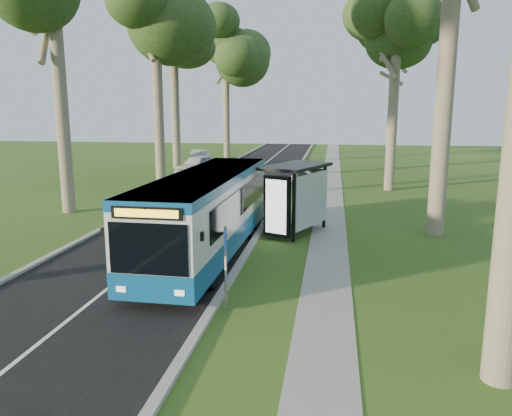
{
  "coord_description": "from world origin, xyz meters",
  "views": [
    {
      "loc": [
        3.1,
        -15.76,
        5.35
      ],
      "look_at": [
        0.23,
        2.69,
        1.6
      ],
      "focal_mm": 35.0,
      "sensor_mm": 36.0,
      "label": 1
    }
  ],
  "objects": [
    {
      "name": "bus",
      "position": [
        -1.41,
        1.68,
        1.57
      ],
      "size": [
        2.65,
        11.48,
        3.03
      ],
      "rotation": [
        0.0,
        0.0,
        -0.02
      ],
      "color": "silver",
      "rests_on": "ground"
    },
    {
      "name": "tree_west_c",
      "position": [
        -9.0,
        18.0,
        11.9
      ],
      "size": [
        5.2,
        5.2,
        16.08
      ],
      "color": "#7A6B56",
      "rests_on": "ground"
    },
    {
      "name": "car_silver",
      "position": [
        -9.42,
        30.01,
        0.73
      ],
      "size": [
        2.09,
        4.58,
        1.45
      ],
      "primitive_type": "imported",
      "rotation": [
        0.0,
        0.0,
        0.13
      ],
      "color": "#B2B5BA",
      "rests_on": "ground"
    },
    {
      "name": "bus_shelter",
      "position": [
        1.68,
        4.98,
        2.11
      ],
      "size": [
        3.11,
        3.93,
        2.98
      ],
      "rotation": [
        0.0,
        0.0,
        -0.41
      ],
      "color": "black",
      "rests_on": "ground"
    },
    {
      "name": "tree_west_d",
      "position": [
        -11.0,
        28.0,
        13.19
      ],
      "size": [
        5.2,
        5.2,
        17.84
      ],
      "color": "#7A6B56",
      "rests_on": "ground"
    },
    {
      "name": "road",
      "position": [
        -3.5,
        10.0,
        0.01
      ],
      "size": [
        7.0,
        100.0,
        0.02
      ],
      "primitive_type": "cube",
      "color": "black",
      "rests_on": "ground"
    },
    {
      "name": "tree_west_e",
      "position": [
        -8.5,
        38.0,
        11.28
      ],
      "size": [
        5.2,
        5.2,
        15.23
      ],
      "color": "#7A6B56",
      "rests_on": "ground"
    },
    {
      "name": "kerb_west",
      "position": [
        -7.0,
        10.0,
        0.06
      ],
      "size": [
        0.25,
        100.0,
        0.12
      ],
      "primitive_type": "cube",
      "color": "#9E9B93",
      "rests_on": "ground"
    },
    {
      "name": "kerb_east",
      "position": [
        0.0,
        10.0,
        0.06
      ],
      "size": [
        0.25,
        100.0,
        0.12
      ],
      "primitive_type": "cube",
      "color": "#9E9B93",
      "rests_on": "ground"
    },
    {
      "name": "tree_east_d",
      "position": [
        8.0,
        30.0,
        10.13
      ],
      "size": [
        5.2,
        5.2,
        13.67
      ],
      "color": "#7A6B56",
      "rests_on": "ground"
    },
    {
      "name": "footpath",
      "position": [
        3.0,
        10.0,
        0.01
      ],
      "size": [
        1.5,
        100.0,
        0.02
      ],
      "primitive_type": "cube",
      "color": "gray",
      "rests_on": "ground"
    },
    {
      "name": "centre_line",
      "position": [
        -3.5,
        10.0,
        0.02
      ],
      "size": [
        0.12,
        100.0,
        0.0
      ],
      "primitive_type": "cube",
      "color": "white",
      "rests_on": "road"
    },
    {
      "name": "tree_east_c",
      "position": [
        6.8,
        18.0,
        10.35
      ],
      "size": [
        5.2,
        5.2,
        13.96
      ],
      "color": "#7A6B56",
      "rests_on": "ground"
    },
    {
      "name": "bus_stop_sign",
      "position": [
        0.36,
        -3.38,
        1.46
      ],
      "size": [
        0.1,
        0.33,
        2.32
      ],
      "rotation": [
        0.0,
        0.0,
        0.15
      ],
      "color": "gray",
      "rests_on": "ground"
    },
    {
      "name": "ground",
      "position": [
        0.0,
        0.0,
        0.0
      ],
      "size": [
        120.0,
        120.0,
        0.0
      ],
      "primitive_type": "plane",
      "color": "#325219",
      "rests_on": "ground"
    },
    {
      "name": "litter_bin",
      "position": [
        0.81,
        5.79,
        0.49
      ],
      "size": [
        0.55,
        0.55,
        0.97
      ],
      "rotation": [
        0.0,
        0.0,
        0.19
      ],
      "color": "black",
      "rests_on": "ground"
    },
    {
      "name": "car_white",
      "position": [
        -7.78,
        23.34,
        0.79
      ],
      "size": [
        3.22,
        5.01,
        1.59
      ],
      "primitive_type": "imported",
      "rotation": [
        0.0,
        0.0,
        -0.31
      ],
      "color": "silver",
      "rests_on": "ground"
    }
  ]
}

